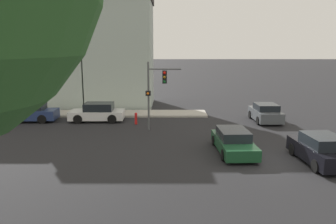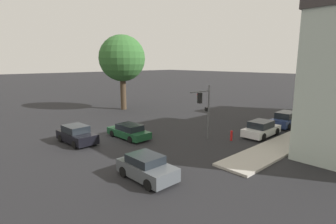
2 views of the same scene
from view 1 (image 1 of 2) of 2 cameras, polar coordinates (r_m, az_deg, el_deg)
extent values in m
plane|color=black|center=(18.39, 18.40, -7.98)|extent=(300.00, 300.00, 0.00)
cube|color=#ADBCB2|center=(33.67, -8.17, 9.79)|extent=(6.50, 6.20, 10.20)
cube|color=#ADBCB2|center=(35.27, -18.84, 10.19)|extent=(6.70, 6.52, 11.20)
cylinder|color=#515456|center=(23.23, -3.42, 2.71)|extent=(0.14, 0.14, 4.88)
cylinder|color=#515456|center=(22.92, -0.58, 7.49)|extent=(0.23, 2.31, 0.10)
cube|color=black|center=(22.96, -0.58, 6.12)|extent=(0.32, 0.32, 0.90)
sphere|color=red|center=(22.75, -0.62, 6.83)|extent=(0.20, 0.20, 0.20)
sphere|color=#99660F|center=(22.77, -0.61, 6.08)|extent=(0.20, 0.20, 0.20)
sphere|color=#0F511E|center=(22.80, -0.61, 5.33)|extent=(0.20, 0.20, 0.20)
cube|color=black|center=(23.02, -3.48, 3.28)|extent=(0.24, 0.36, 0.35)
sphere|color=orange|center=(22.88, -3.52, 3.23)|extent=(0.18, 0.18, 0.18)
cube|color=black|center=(18.65, 25.03, -6.40)|extent=(4.23, 2.10, 0.77)
cube|color=black|center=(18.33, 25.44, -4.56)|extent=(2.24, 1.76, 0.56)
cylinder|color=black|center=(19.42, 20.91, -6.14)|extent=(0.65, 0.26, 0.64)
cylinder|color=black|center=(20.20, 25.46, -5.85)|extent=(0.65, 0.26, 0.64)
cylinder|color=black|center=(17.25, 24.38, -8.58)|extent=(0.65, 0.26, 0.64)
cube|color=#194728|center=(18.98, 11.34, -5.53)|extent=(4.52, 1.98, 0.61)
cube|color=black|center=(18.99, 11.28, -3.74)|extent=(2.38, 1.68, 0.52)
cylinder|color=black|center=(17.98, 14.98, -7.21)|extent=(0.61, 0.25, 0.60)
cylinder|color=black|center=(17.56, 9.69, -7.43)|extent=(0.61, 0.25, 0.60)
cylinder|color=black|center=(20.51, 12.71, -4.81)|extent=(0.61, 0.25, 0.60)
cylinder|color=black|center=(20.14, 8.07, -4.94)|extent=(0.61, 0.25, 0.60)
cube|color=#4C5156|center=(27.39, 16.56, -0.41)|extent=(3.84, 1.89, 0.78)
cube|color=black|center=(27.13, 16.73, 0.84)|extent=(2.00, 1.64, 0.49)
cylinder|color=black|center=(28.32, 14.17, -0.42)|extent=(0.65, 0.23, 0.65)
cylinder|color=black|center=(28.81, 17.50, -0.41)|extent=(0.65, 0.23, 0.65)
cylinder|color=black|center=(26.09, 15.47, -1.47)|extent=(0.65, 0.23, 0.65)
cylinder|color=black|center=(26.62, 19.05, -1.43)|extent=(0.65, 0.23, 0.65)
cube|color=silver|center=(26.98, -12.25, -0.45)|extent=(1.91, 4.34, 0.68)
cube|color=black|center=(26.83, -11.95, 0.90)|extent=(1.66, 2.27, 0.62)
cylinder|color=black|center=(26.49, -15.43, -1.21)|extent=(0.23, 0.71, 0.71)
cylinder|color=black|center=(28.13, -14.57, -0.45)|extent=(0.23, 0.71, 0.71)
cylinder|color=black|center=(25.95, -9.71, -1.21)|extent=(0.23, 0.71, 0.71)
cylinder|color=black|center=(27.62, -9.17, -0.44)|extent=(0.23, 0.71, 0.71)
cube|color=navy|center=(28.62, -23.38, -0.37)|extent=(1.91, 4.83, 0.77)
cube|color=black|center=(28.43, -23.14, 1.03)|extent=(1.63, 2.53, 0.64)
cylinder|color=black|center=(28.51, -26.71, -1.16)|extent=(0.24, 0.71, 0.70)
cylinder|color=black|center=(29.98, -25.42, -0.49)|extent=(0.24, 0.71, 0.70)
cylinder|color=black|center=(27.39, -21.09, -1.17)|extent=(0.24, 0.71, 0.70)
cylinder|color=black|center=(28.92, -20.03, -0.47)|extent=(0.24, 0.71, 0.70)
cylinder|color=red|center=(25.43, -5.60, -1.31)|extent=(0.20, 0.20, 0.75)
sphere|color=red|center=(25.34, -5.62, -0.35)|extent=(0.22, 0.22, 0.22)
camera|label=2|loc=(40.92, 24.81, 11.60)|focal=28.00mm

